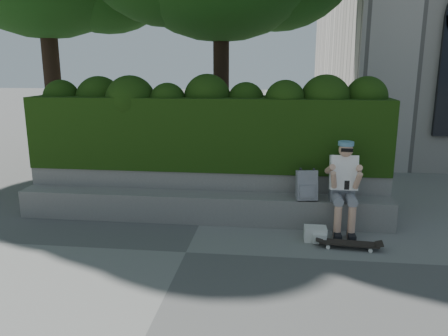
# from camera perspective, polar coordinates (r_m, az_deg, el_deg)

# --- Properties ---
(ground) EXTENTS (80.00, 80.00, 0.00)m
(ground) POSITION_cam_1_polar(r_m,az_deg,el_deg) (6.03, -4.99, -10.91)
(ground) COLOR slate
(ground) RESTS_ON ground
(bench_ledge) EXTENTS (6.00, 0.45, 0.45)m
(bench_ledge) POSITION_cam_1_polar(r_m,az_deg,el_deg) (7.10, -2.98, -5.15)
(bench_ledge) COLOR gray
(bench_ledge) RESTS_ON ground
(planter_wall) EXTENTS (6.00, 0.50, 0.75)m
(planter_wall) POSITION_cam_1_polar(r_m,az_deg,el_deg) (7.50, -2.38, -2.92)
(planter_wall) COLOR gray
(planter_wall) RESTS_ON ground
(hedge) EXTENTS (6.00, 1.00, 1.20)m
(hedge) POSITION_cam_1_polar(r_m,az_deg,el_deg) (7.51, -2.18, 4.72)
(hedge) COLOR black
(hedge) RESTS_ON planter_wall
(person) EXTENTS (0.40, 0.76, 1.38)m
(person) POSITION_cam_1_polar(r_m,az_deg,el_deg) (6.75, 15.35, -1.91)
(person) COLOR gray
(person) RESTS_ON ground
(skateboard) EXTENTS (0.81, 0.27, 0.08)m
(skateboard) POSITION_cam_1_polar(r_m,az_deg,el_deg) (6.35, 15.99, -9.47)
(skateboard) COLOR black
(skateboard) RESTS_ON ground
(backpack_plaid) EXTENTS (0.33, 0.21, 0.46)m
(backpack_plaid) POSITION_cam_1_polar(r_m,az_deg,el_deg) (6.79, 10.75, -2.23)
(backpack_plaid) COLOR #A1A0A5
(backpack_plaid) RESTS_ON bench_ledge
(backpack_ground) EXTENTS (0.32, 0.22, 0.20)m
(backpack_ground) POSITION_cam_1_polar(r_m,az_deg,el_deg) (6.49, 11.83, -8.40)
(backpack_ground) COLOR beige
(backpack_ground) RESTS_ON ground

